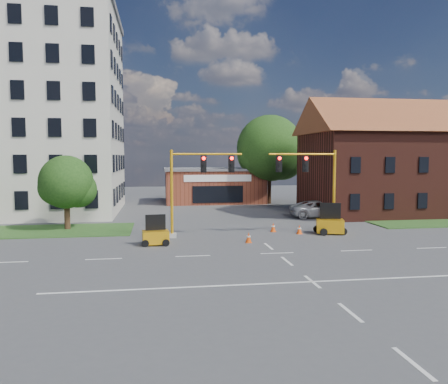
# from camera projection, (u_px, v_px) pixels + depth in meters

# --- Properties ---
(ground) EXTENTS (120.00, 120.00, 0.00)m
(ground) POSITION_uv_depth(u_px,v_px,m) (277.00, 253.00, 25.87)
(ground) COLOR #48484A
(ground) RESTS_ON ground
(lane_markings) EXTENTS (60.00, 36.00, 0.01)m
(lane_markings) POSITION_uv_depth(u_px,v_px,m) (292.00, 266.00, 22.91)
(lane_markings) COLOR white
(lane_markings) RESTS_ON ground
(office_block) EXTENTS (18.40, 15.40, 20.60)m
(office_block) POSITION_uv_depth(u_px,v_px,m) (26.00, 111.00, 43.66)
(office_block) COLOR beige
(office_block) RESTS_ON ground
(brick_shop) EXTENTS (12.40, 8.40, 4.30)m
(brick_shop) POSITION_uv_depth(u_px,v_px,m) (214.00, 185.00, 55.25)
(brick_shop) COLOR brown
(brick_shop) RESTS_ON ground
(townhouse_row) EXTENTS (21.00, 11.00, 11.50)m
(townhouse_row) POSITION_uv_depth(u_px,v_px,m) (408.00, 155.00, 43.84)
(townhouse_row) COLOR #4B1E16
(townhouse_row) RESTS_ON ground
(tree_large) EXTENTS (8.44, 8.04, 10.78)m
(tree_large) POSITION_uv_depth(u_px,v_px,m) (273.00, 151.00, 53.06)
(tree_large) COLOR #382314
(tree_large) RESTS_ON ground
(tree_nw_front) EXTENTS (4.34, 4.14, 5.82)m
(tree_nw_front) POSITION_uv_depth(u_px,v_px,m) (69.00, 184.00, 33.96)
(tree_nw_front) COLOR #382314
(tree_nw_front) RESTS_ON ground
(signal_mast_west) EXTENTS (5.30, 0.60, 6.20)m
(signal_mast_west) POSITION_uv_depth(u_px,v_px,m) (195.00, 182.00, 30.82)
(signal_mast_west) COLOR #9C9C96
(signal_mast_west) RESTS_ON ground
(signal_mast_east) EXTENTS (5.30, 0.60, 6.20)m
(signal_mast_east) POSITION_uv_depth(u_px,v_px,m) (313.00, 181.00, 32.11)
(signal_mast_east) COLOR #9C9C96
(signal_mast_east) RESTS_ON ground
(trailer_west) EXTENTS (1.76, 1.26, 1.90)m
(trailer_west) POSITION_uv_depth(u_px,v_px,m) (156.00, 236.00, 28.26)
(trailer_west) COLOR #FFB015
(trailer_west) RESTS_ON ground
(trailer_east) EXTENTS (2.24, 1.81, 2.21)m
(trailer_east) POSITION_uv_depth(u_px,v_px,m) (330.00, 225.00, 32.30)
(trailer_east) COLOR #FFB015
(trailer_east) RESTS_ON ground
(cone_a) EXTENTS (0.40, 0.40, 0.70)m
(cone_a) POSITION_uv_depth(u_px,v_px,m) (249.00, 238.00, 29.03)
(cone_a) COLOR #FF510D
(cone_a) RESTS_ON ground
(cone_b) EXTENTS (0.40, 0.40, 0.70)m
(cone_b) POSITION_uv_depth(u_px,v_px,m) (273.00, 227.00, 33.29)
(cone_b) COLOR #FF510D
(cone_b) RESTS_ON ground
(cone_c) EXTENTS (0.40, 0.40, 0.70)m
(cone_c) POSITION_uv_depth(u_px,v_px,m) (330.00, 228.00, 32.87)
(cone_c) COLOR #FF510D
(cone_c) RESTS_ON ground
(cone_d) EXTENTS (0.40, 0.40, 0.70)m
(cone_d) POSITION_uv_depth(u_px,v_px,m) (299.00, 229.00, 32.31)
(cone_d) COLOR #FF510D
(cone_d) RESTS_ON ground
(pickup_white) EXTENTS (5.87, 2.98, 1.59)m
(pickup_white) POSITION_uv_depth(u_px,v_px,m) (321.00, 209.00, 41.12)
(pickup_white) COLOR silver
(pickup_white) RESTS_ON ground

